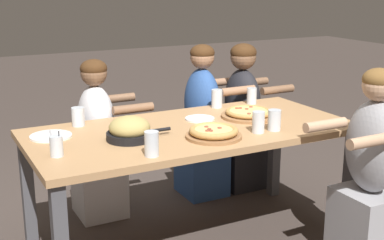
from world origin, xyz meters
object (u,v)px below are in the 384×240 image
object	(u,v)px
empty_plate_b	(51,136)
skillet_bowl	(130,130)
diner_near_right	(370,179)
cocktail_glass_blue	(57,147)
drinking_glass_d	(78,118)
drinking_glass_f	(258,123)
pizza_board_second	(214,133)
pizza_board_main	(249,113)
drinking_glass_c	(274,120)
empty_plate_a	(200,119)
drinking_glass_e	(217,100)
diner_far_midright	(202,128)
drinking_glass_b	(252,97)
diner_far_midleft	(98,147)
drinking_glass_a	(152,144)
diner_far_right	(242,122)

from	to	relation	value
empty_plate_b	skillet_bowl	bearing A→B (deg)	-33.64
diner_near_right	cocktail_glass_blue	bearing A→B (deg)	71.86
cocktail_glass_blue	drinking_glass_d	size ratio (longest dim) A/B	1.16
drinking_glass_f	pizza_board_second	bearing A→B (deg)	173.57
pizza_board_main	drinking_glass_c	world-z (taller)	drinking_glass_c
drinking_glass_d	drinking_glass_f	bearing A→B (deg)	-35.15
cocktail_glass_blue	empty_plate_a	bearing A→B (deg)	16.77
empty_plate_b	drinking_glass_e	size ratio (longest dim) A/B	1.87
drinking_glass_c	diner_far_midright	world-z (taller)	diner_far_midright
skillet_bowl	drinking_glass_e	bearing A→B (deg)	28.11
empty_plate_b	drinking_glass_d	xyz separation A→B (m)	(0.21, 0.16, 0.05)
cocktail_glass_blue	drinking_glass_b	distance (m)	1.60
empty_plate_b	diner_far_midleft	xyz separation A→B (m)	(0.42, 0.48, -0.26)
diner_far_midright	empty_plate_b	bearing A→B (deg)	-68.93
pizza_board_second	drinking_glass_f	xyz separation A→B (m)	(0.28, -0.03, 0.03)
drinking_glass_a	diner_far_midleft	size ratio (longest dim) A/B	0.12
empty_plate_a	diner_far_right	xyz separation A→B (m)	(0.67, 0.53, -0.24)
cocktail_glass_blue	diner_far_right	distance (m)	1.86
drinking_glass_a	drinking_glass_d	xyz separation A→B (m)	(-0.17, 0.73, -0.01)
skillet_bowl	drinking_glass_c	bearing A→B (deg)	-14.65
pizza_board_main	empty_plate_a	bearing A→B (deg)	163.23
drinking_glass_e	diner_near_right	world-z (taller)	diner_near_right
drinking_glass_b	drinking_glass_d	world-z (taller)	same
drinking_glass_c	drinking_glass_f	distance (m)	0.11
pizza_board_main	diner_near_right	xyz separation A→B (m)	(0.34, -0.74, -0.26)
skillet_bowl	drinking_glass_b	xyz separation A→B (m)	(1.09, 0.42, -0.01)
drinking_glass_a	drinking_glass_d	bearing A→B (deg)	103.39
drinking_glass_f	diner_far_right	size ratio (longest dim) A/B	0.11
drinking_glass_f	cocktail_glass_blue	bearing A→B (deg)	174.14
drinking_glass_d	diner_near_right	size ratio (longest dim) A/B	0.10
diner_far_midleft	drinking_glass_e	bearing A→B (deg)	68.83
diner_far_midleft	drinking_glass_b	bearing A→B (deg)	73.27
skillet_bowl	diner_far_midleft	distance (m)	0.80
pizza_board_second	empty_plate_a	xyz separation A→B (m)	(0.12, 0.38, -0.02)
drinking_glass_d	diner_far_right	distance (m)	1.46
drinking_glass_b	diner_near_right	distance (m)	1.09
pizza_board_main	skillet_bowl	world-z (taller)	skillet_bowl
pizza_board_second	diner_far_midleft	bearing A→B (deg)	113.53
cocktail_glass_blue	drinking_glass_f	distance (m)	1.15
pizza_board_main	empty_plate_b	size ratio (longest dim) A/B	1.50
empty_plate_b	diner_far_midleft	size ratio (longest dim) A/B	0.21
skillet_bowl	drinking_glass_b	world-z (taller)	skillet_bowl
drinking_glass_f	diner_far_right	bearing A→B (deg)	62.04
empty_plate_a	diner_far_midleft	world-z (taller)	diner_far_midleft
pizza_board_main	drinking_glass_f	size ratio (longest dim) A/B	2.82
drinking_glass_f	skillet_bowl	bearing A→B (deg)	163.39
drinking_glass_a	drinking_glass_c	world-z (taller)	drinking_glass_a
pizza_board_main	drinking_glass_b	distance (m)	0.38
drinking_glass_c	empty_plate_b	bearing A→B (deg)	158.75
drinking_glass_d	drinking_glass_c	bearing A→B (deg)	-32.15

